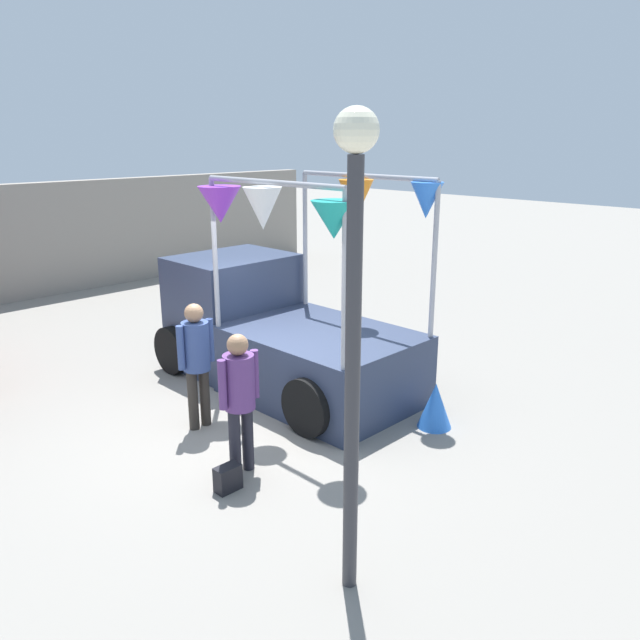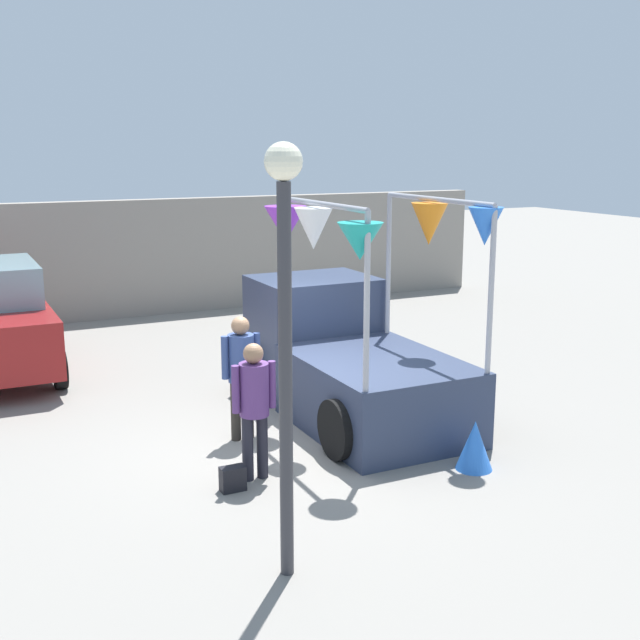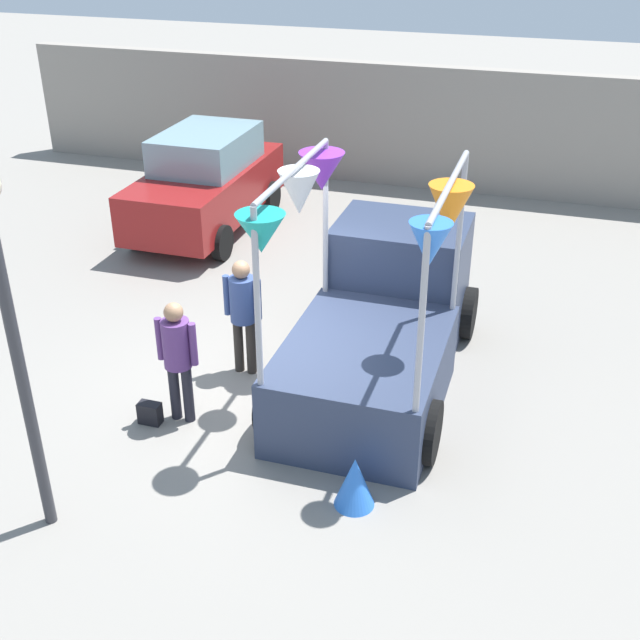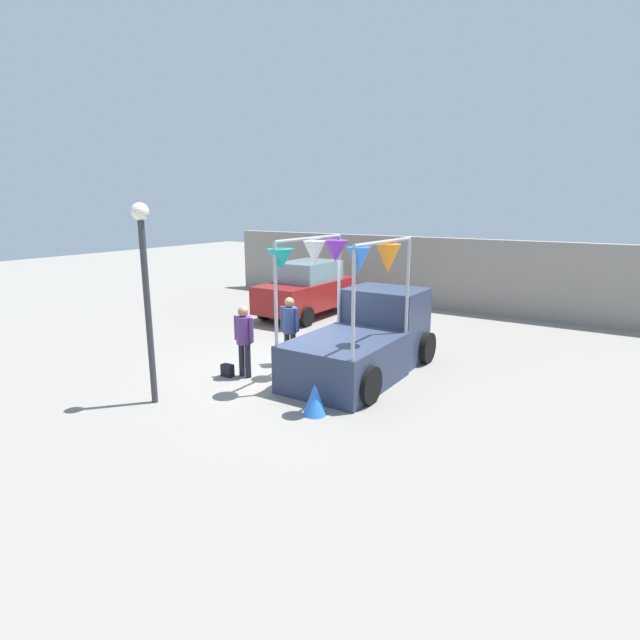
% 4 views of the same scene
% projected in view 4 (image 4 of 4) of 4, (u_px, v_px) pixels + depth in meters
% --- Properties ---
extents(ground_plane, '(60.00, 60.00, 0.00)m').
position_uv_depth(ground_plane, '(296.00, 372.00, 11.54)').
color(ground_plane, gray).
extents(vendor_truck, '(2.39, 4.12, 3.11)m').
position_uv_depth(vendor_truck, '(366.00, 334.00, 11.43)').
color(vendor_truck, '#2D3851').
rests_on(vendor_truck, ground).
extents(parked_car, '(1.88, 4.00, 1.88)m').
position_uv_depth(parked_car, '(307.00, 289.00, 17.09)').
color(parked_car, maroon).
rests_on(parked_car, ground).
extents(person_customer, '(0.53, 0.34, 1.62)m').
position_uv_depth(person_customer, '(244.00, 335.00, 10.99)').
color(person_customer, black).
rests_on(person_customer, ground).
extents(person_vendor, '(0.53, 0.34, 1.65)m').
position_uv_depth(person_vendor, '(290.00, 324.00, 11.86)').
color(person_vendor, '#2D2823').
rests_on(person_vendor, ground).
extents(handbag, '(0.28, 0.16, 0.28)m').
position_uv_depth(handbag, '(227.00, 370.00, 11.20)').
color(handbag, black).
rests_on(handbag, ground).
extents(street_lamp, '(0.32, 0.32, 3.82)m').
position_uv_depth(street_lamp, '(145.00, 275.00, 9.21)').
color(street_lamp, '#333338').
rests_on(street_lamp, ground).
extents(brick_boundary_wall, '(18.00, 0.36, 2.60)m').
position_uv_depth(brick_boundary_wall, '(433.00, 273.00, 18.44)').
color(brick_boundary_wall, gray).
rests_on(brick_boundary_wall, ground).
extents(folded_kite_bundle_azure, '(0.59, 0.59, 0.60)m').
position_uv_depth(folded_kite_bundle_azure, '(315.00, 399.00, 9.13)').
color(folded_kite_bundle_azure, blue).
rests_on(folded_kite_bundle_azure, ground).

